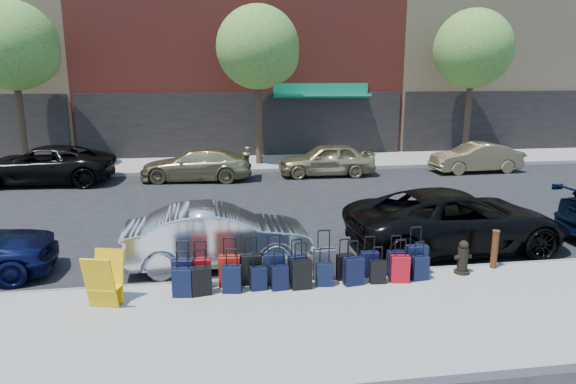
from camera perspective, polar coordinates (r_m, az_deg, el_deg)
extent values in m
plane|color=black|center=(15.47, -1.65, -3.46)|extent=(120.00, 120.00, 0.00)
cube|color=gray|center=(9.47, 3.33, -14.26)|extent=(60.00, 4.00, 0.15)
cube|color=gray|center=(25.15, -4.45, 3.21)|extent=(60.00, 4.00, 0.15)
cube|color=gray|center=(11.26, 1.18, -9.58)|extent=(60.00, 0.08, 0.15)
cube|color=gray|center=(23.17, -4.07, 2.35)|extent=(60.00, 0.08, 0.15)
cube|color=black|center=(26.86, -4.83, 7.34)|extent=(16.66, 0.15, 3.40)
cube|color=#0C7350|center=(26.96, 3.82, 10.58)|extent=(5.00, 0.91, 0.27)
cube|color=#0C7350|center=(27.24, 3.69, 11.34)|extent=(5.00, 0.10, 0.60)
cube|color=black|center=(32.16, 25.17, 7.11)|extent=(14.70, 0.15, 3.40)
cylinder|color=black|center=(25.63, -27.57, 7.53)|extent=(0.30, 0.30, 4.80)
sphere|color=#386B23|center=(25.58, -28.30, 14.14)|extent=(3.80, 3.80, 3.80)
sphere|color=#386B23|center=(25.38, -26.89, 13.44)|extent=(2.58, 2.58, 2.58)
cylinder|color=black|center=(24.39, -3.28, 8.77)|extent=(0.30, 0.30, 4.80)
sphere|color=#386B23|center=(24.34, -3.38, 15.76)|extent=(3.80, 3.80, 3.80)
sphere|color=#386B23|center=(24.39, -1.91, 14.88)|extent=(2.58, 2.58, 2.58)
cylinder|color=black|center=(27.44, 19.37, 8.55)|extent=(0.30, 0.30, 4.80)
sphere|color=#386B23|center=(27.40, 19.86, 14.74)|extent=(3.80, 3.80, 3.80)
sphere|color=#386B23|center=(27.67, 20.92, 13.85)|extent=(2.58, 2.58, 2.58)
cube|color=black|center=(10.69, -11.57, -8.92)|extent=(0.45, 0.30, 0.62)
cylinder|color=black|center=(10.46, -11.74, -5.50)|extent=(0.23, 0.07, 0.03)
cube|color=maroon|center=(10.70, -9.63, -8.85)|extent=(0.42, 0.25, 0.61)
cylinder|color=black|center=(10.47, -9.77, -5.52)|extent=(0.23, 0.05, 0.03)
cube|color=#A1150A|center=(10.66, -6.49, -8.74)|extent=(0.46, 0.29, 0.64)
cylinder|color=black|center=(10.42, -6.59, -5.20)|extent=(0.24, 0.07, 0.03)
cube|color=black|center=(10.74, -4.11, -8.54)|extent=(0.42, 0.24, 0.63)
cylinder|color=black|center=(10.51, -4.17, -5.11)|extent=(0.23, 0.04, 0.03)
cube|color=black|center=(10.70, -1.53, -8.52)|extent=(0.45, 0.26, 0.65)
cylinder|color=black|center=(10.46, -1.56, -4.93)|extent=(0.24, 0.05, 0.03)
cube|color=black|center=(10.82, 1.07, -8.51)|extent=(0.41, 0.27, 0.57)
cylinder|color=black|center=(10.61, 1.08, -5.40)|extent=(0.22, 0.07, 0.03)
cube|color=#39393E|center=(10.95, 4.05, -8.00)|extent=(0.45, 0.26, 0.67)
cylinder|color=black|center=(10.71, 4.11, -4.40)|extent=(0.25, 0.04, 0.03)
cube|color=black|center=(11.02, 6.34, -8.24)|extent=(0.39, 0.26, 0.54)
cylinder|color=black|center=(10.82, 6.42, -5.35)|extent=(0.21, 0.07, 0.03)
cube|color=black|center=(11.22, 9.04, -7.92)|extent=(0.39, 0.24, 0.55)
cylinder|color=black|center=(11.02, 9.16, -5.04)|extent=(0.21, 0.05, 0.03)
cube|color=black|center=(11.34, 11.89, -7.80)|extent=(0.38, 0.22, 0.56)
cylinder|color=black|center=(11.14, 12.04, -4.89)|extent=(0.21, 0.04, 0.03)
cube|color=black|center=(11.48, 14.05, -7.35)|extent=(0.47, 0.30, 0.66)
cylinder|color=black|center=(11.26, 14.25, -3.93)|extent=(0.25, 0.06, 0.03)
cube|color=black|center=(10.37, -11.64, -9.82)|extent=(0.41, 0.27, 0.56)
cylinder|color=black|center=(10.15, -11.80, -6.63)|extent=(0.22, 0.06, 0.03)
cube|color=black|center=(10.36, -9.65, -9.72)|extent=(0.42, 0.29, 0.57)
cylinder|color=black|center=(10.13, -9.79, -6.49)|extent=(0.22, 0.07, 0.03)
cube|color=black|center=(10.39, -6.26, -9.59)|extent=(0.40, 0.27, 0.55)
cylinder|color=black|center=(10.18, -6.35, -6.47)|extent=(0.21, 0.06, 0.03)
cube|color=black|center=(10.47, -3.32, -9.58)|extent=(0.34, 0.22, 0.48)
cylinder|color=black|center=(10.28, -3.35, -6.91)|extent=(0.18, 0.05, 0.03)
cube|color=black|center=(10.46, -0.94, -9.51)|extent=(0.36, 0.23, 0.50)
cylinder|color=black|center=(10.26, -0.95, -6.71)|extent=(0.19, 0.05, 0.03)
cube|color=black|center=(10.50, 1.48, -9.15)|extent=(0.41, 0.25, 0.59)
cylinder|color=black|center=(10.27, 1.50, -5.84)|extent=(0.23, 0.04, 0.03)
cube|color=black|center=(10.67, 4.08, -9.10)|extent=(0.35, 0.23, 0.49)
cylinder|color=black|center=(10.48, 4.13, -6.40)|extent=(0.19, 0.05, 0.03)
cube|color=black|center=(10.76, 7.28, -8.73)|extent=(0.42, 0.28, 0.58)
cylinder|color=black|center=(10.54, 7.38, -5.56)|extent=(0.22, 0.06, 0.03)
cube|color=black|center=(10.93, 9.93, -8.74)|extent=(0.34, 0.21, 0.48)
cylinder|color=black|center=(10.74, 10.05, -6.16)|extent=(0.18, 0.04, 0.03)
cube|color=#AE0B17|center=(11.06, 12.33, -8.35)|extent=(0.41, 0.28, 0.56)
cylinder|color=black|center=(10.86, 12.49, -5.35)|extent=(0.22, 0.07, 0.03)
cube|color=black|center=(11.27, 14.42, -8.19)|extent=(0.37, 0.24, 0.51)
cylinder|color=black|center=(11.08, 14.58, -5.49)|extent=(0.20, 0.06, 0.03)
cylinder|color=black|center=(11.96, 18.73, -8.39)|extent=(0.33, 0.33, 0.06)
cylinder|color=black|center=(11.86, 18.83, -7.10)|extent=(0.22, 0.22, 0.52)
sphere|color=black|center=(11.75, 18.95, -5.61)|extent=(0.20, 0.20, 0.20)
cylinder|color=black|center=(11.84, 18.85, -6.84)|extent=(0.38, 0.12, 0.09)
cylinder|color=#38190C|center=(12.38, 21.98, -5.96)|extent=(0.14, 0.14, 0.85)
cylinder|color=#38190C|center=(12.25, 22.15, -4.07)|extent=(0.16, 0.16, 0.04)
cube|color=#EFB40D|center=(10.13, -20.20, -9.50)|extent=(0.62, 0.40, 1.02)
cube|color=#EFB40D|center=(10.44, -19.27, -8.75)|extent=(0.62, 0.40, 1.02)
cube|color=#EFB40D|center=(10.34, -19.66, -9.92)|extent=(0.65, 0.51, 0.02)
imported|color=silver|center=(12.07, -7.72, -4.89)|extent=(4.38, 1.69, 1.42)
imported|color=black|center=(13.70, 18.15, -2.99)|extent=(5.64, 2.78, 1.54)
imported|color=black|center=(22.95, -25.60, 2.72)|extent=(5.65, 2.87, 1.53)
imported|color=#93855A|center=(21.73, -10.15, 3.03)|extent=(4.79, 2.41, 1.33)
imported|color=tan|center=(22.41, 4.30, 3.61)|extent=(4.22, 1.81, 1.42)
imported|color=#8F7F57|center=(24.66, 20.13, 3.61)|extent=(4.05, 1.53, 1.32)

